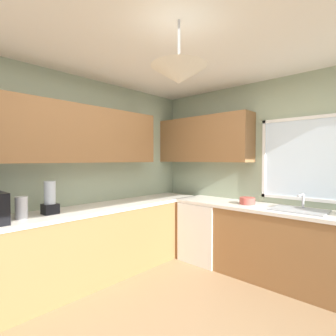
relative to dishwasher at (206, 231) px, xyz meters
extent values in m
cube|color=#9EAD8E|center=(0.86, 0.37, 0.86)|extent=(3.78, 0.06, 2.57)
cube|color=#9EAD8E|center=(-1.00, -1.64, 0.86)|extent=(0.06, 4.07, 2.57)
cube|color=white|center=(0.86, -1.64, 2.17)|extent=(3.78, 4.07, 0.06)
cube|color=silver|center=(1.27, 0.34, 1.07)|extent=(1.03, 0.02, 0.96)
cube|color=white|center=(1.27, 0.33, 1.58)|extent=(1.11, 0.04, 0.04)
cube|color=white|center=(1.27, 0.33, 0.57)|extent=(1.11, 0.04, 0.04)
cube|color=white|center=(0.73, 0.33, 1.07)|extent=(0.04, 0.04, 1.04)
cube|color=olive|center=(-0.81, -1.84, 1.37)|extent=(0.32, 2.77, 0.70)
cube|color=olive|center=(-0.18, 0.18, 1.37)|extent=(1.57, 0.32, 0.70)
cylinder|color=#B7B7BC|center=(0.86, -1.64, 1.97)|extent=(0.02, 0.02, 0.35)
cone|color=silver|center=(0.86, -1.64, 1.72)|extent=(0.44, 0.44, 0.14)
cube|color=olive|center=(-0.66, -1.64, 0.00)|extent=(0.62, 3.65, 0.86)
cube|color=silver|center=(-0.66, -1.64, 0.45)|extent=(0.65, 3.68, 0.04)
cube|color=olive|center=(1.07, 0.03, 0.00)|extent=(2.84, 0.62, 0.86)
cube|color=silver|center=(1.07, 0.03, 0.45)|extent=(2.87, 0.65, 0.04)
cube|color=white|center=(0.00, 0.00, 0.00)|extent=(0.60, 0.60, 0.85)
cylinder|color=#B7B7BC|center=(-0.64, -2.30, 0.58)|extent=(0.12, 0.12, 0.22)
cube|color=#9EA0A5|center=(1.27, 0.03, 0.47)|extent=(0.59, 0.40, 0.02)
cylinder|color=#B7B7BC|center=(1.27, 0.19, 0.56)|extent=(0.03, 0.03, 0.18)
cylinder|color=#B7B7BC|center=(1.27, 0.09, 0.65)|extent=(0.02, 0.20, 0.02)
cylinder|color=#B74C42|center=(0.64, 0.03, 0.52)|extent=(0.20, 0.20, 0.09)
cube|color=black|center=(-0.66, -2.01, 0.53)|extent=(0.15, 0.15, 0.11)
cylinder|color=#B2BCC6|center=(-0.66, -2.01, 0.71)|extent=(0.12, 0.12, 0.25)
camera|label=1|loc=(2.19, -3.19, 1.06)|focal=27.78mm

